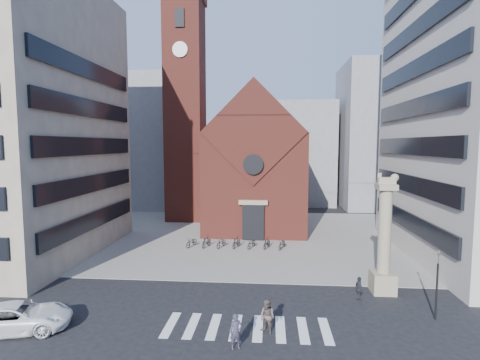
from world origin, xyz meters
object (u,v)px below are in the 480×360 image
object	(u,v)px
pedestrian_0	(236,332)
pedestrian_2	(359,289)
white_car	(17,317)
lion_column	(384,246)
pedestrian_1	(267,317)
scooter_0	(192,242)
traffic_light	(437,283)

from	to	relation	value
pedestrian_0	pedestrian_2	bearing A→B (deg)	20.48
white_car	pedestrian_0	bearing A→B (deg)	-110.41
lion_column	pedestrian_1	xyz separation A→B (m)	(-8.27, -6.53, -2.49)
pedestrian_0	scooter_0	xyz separation A→B (m)	(-6.38, 18.93, -0.36)
pedestrian_0	pedestrian_1	size ratio (longest dim) A/B	0.96
white_car	traffic_light	bearing A→B (deg)	-98.63
traffic_light	scooter_0	bearing A→B (deg)	141.27
traffic_light	pedestrian_1	distance (m)	10.65
pedestrian_0	pedestrian_1	xyz separation A→B (m)	(1.61, 1.76, 0.04)
white_car	pedestrian_2	distance (m)	21.27
lion_column	pedestrian_2	size ratio (longest dim) A/B	5.04
pedestrian_1	pedestrian_2	world-z (taller)	pedestrian_1
pedestrian_0	pedestrian_1	distance (m)	2.39
pedestrian_2	scooter_0	size ratio (longest dim) A/B	0.87
lion_column	traffic_light	distance (m)	4.62
lion_column	pedestrian_0	size ratio (longest dim) A/B	4.65
lion_column	pedestrian_1	bearing A→B (deg)	-141.73
pedestrian_0	traffic_light	bearing A→B (deg)	0.20
traffic_light	pedestrian_1	world-z (taller)	traffic_light
traffic_light	scooter_0	xyz separation A→B (m)	(-18.26, 14.64, -1.72)
scooter_0	pedestrian_1	bearing A→B (deg)	-45.67
lion_column	traffic_light	bearing A→B (deg)	-63.54
scooter_0	white_car	bearing A→B (deg)	-89.83
lion_column	pedestrian_0	world-z (taller)	lion_column
pedestrian_2	scooter_0	distance (m)	18.81
scooter_0	pedestrian_0	bearing A→B (deg)	-52.01
lion_column	scooter_0	bearing A→B (deg)	146.80
traffic_light	pedestrian_2	size ratio (longest dim) A/B	2.50
traffic_light	pedestrian_0	distance (m)	12.70
white_car	scooter_0	size ratio (longest dim) A/B	2.96
traffic_light	white_car	xyz separation A→B (m)	(-24.55, -3.44, -1.48)
pedestrian_1	scooter_0	world-z (taller)	pedestrian_1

